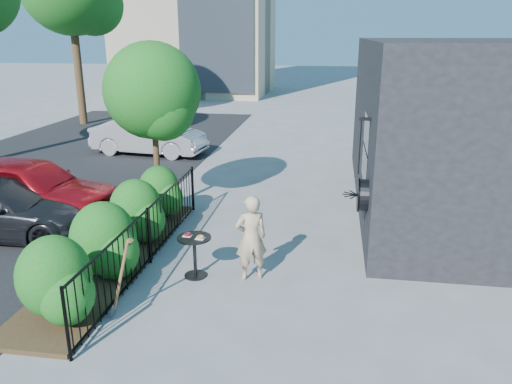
% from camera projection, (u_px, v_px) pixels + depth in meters
% --- Properties ---
extents(ground, '(120.00, 120.00, 0.00)m').
position_uv_depth(ground, '(228.00, 268.00, 9.22)').
color(ground, gray).
rests_on(ground, ground).
extents(shop_building, '(6.22, 9.00, 4.00)m').
position_uv_depth(shop_building, '(488.00, 126.00, 12.04)').
color(shop_building, black).
rests_on(shop_building, ground).
extents(fence, '(0.05, 6.05, 1.10)m').
position_uv_depth(fence, '(149.00, 235.00, 9.27)').
color(fence, black).
rests_on(fence, ground).
extents(planting_bed, '(1.30, 6.00, 0.08)m').
position_uv_depth(planting_bed, '(116.00, 258.00, 9.53)').
color(planting_bed, '#382616').
rests_on(planting_bed, ground).
extents(shrubs, '(1.10, 5.60, 1.24)m').
position_uv_depth(shrubs, '(120.00, 224.00, 9.40)').
color(shrubs, '#145918').
rests_on(shrubs, ground).
extents(patio_tree, '(2.20, 2.20, 3.94)m').
position_uv_depth(patio_tree, '(155.00, 97.00, 11.30)').
color(patio_tree, '#3F2B19').
rests_on(patio_tree, ground).
extents(cafe_table, '(0.60, 0.60, 0.81)m').
position_uv_depth(cafe_table, '(195.00, 249.00, 8.75)').
color(cafe_table, black).
rests_on(cafe_table, ground).
extents(woman, '(0.66, 0.56, 1.54)m').
position_uv_depth(woman, '(251.00, 238.00, 8.61)').
color(woman, tan).
rests_on(woman, ground).
extents(shovel, '(0.45, 0.17, 1.34)m').
position_uv_depth(shovel, '(120.00, 283.00, 7.45)').
color(shovel, brown).
rests_on(shovel, ground).
extents(car_red, '(4.47, 2.18, 1.47)m').
position_uv_depth(car_red, '(28.00, 189.00, 11.46)').
color(car_red, '#A90E18').
rests_on(car_red, ground).
extents(car_silver, '(4.19, 1.87, 1.34)m').
position_uv_depth(car_silver, '(149.00, 136.00, 17.69)').
color(car_silver, '#A1A1A5').
rests_on(car_silver, ground).
extents(car_darkgrey, '(4.23, 1.87, 1.21)m').
position_uv_depth(car_darkgrey, '(2.00, 208.00, 10.57)').
color(car_darkgrey, black).
rests_on(car_darkgrey, ground).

